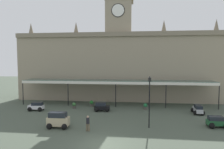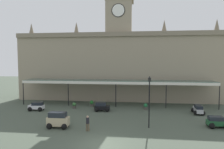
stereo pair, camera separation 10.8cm
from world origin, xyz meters
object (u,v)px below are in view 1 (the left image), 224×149
at_px(car_white_estate, 36,107).
at_px(victorian_lamppost, 149,97).
at_px(car_black_estate, 102,107).
at_px(car_green_estate, 217,122).
at_px(planter_near_kerb, 145,106).
at_px(planter_forecourt_centre, 74,105).
at_px(car_beige_van, 58,121).
at_px(pedestrian_crossing_forecourt, 88,123).
at_px(planter_by_canopy, 91,103).
at_px(car_silver_estate, 198,110).

distance_m(car_white_estate, victorian_lamppost, 17.42).
xyz_separation_m(car_black_estate, victorian_lamppost, (6.36, -6.46, 2.96)).
bearing_deg(car_green_estate, planter_near_kerb, 136.32).
bearing_deg(car_white_estate, car_green_estate, -11.34).
bearing_deg(planter_forecourt_centre, car_green_estate, -19.48).
bearing_deg(car_black_estate, planter_near_kerb, 13.71).
bearing_deg(car_beige_van, car_white_estate, 132.02).
relative_size(pedestrian_crossing_forecourt, victorian_lamppost, 0.29).
distance_m(car_black_estate, planter_by_canopy, 3.56).
relative_size(pedestrian_crossing_forecourt, planter_near_kerb, 1.74).
distance_m(car_green_estate, pedestrian_crossing_forecourt, 14.40).
height_order(car_beige_van, car_silver_estate, car_beige_van).
bearing_deg(planter_by_canopy, car_green_estate, -27.32).
bearing_deg(planter_forecourt_centre, planter_by_canopy, 36.72).
xyz_separation_m(car_green_estate, pedestrian_crossing_forecourt, (-14.15, -2.66, 0.34)).
distance_m(car_white_estate, planter_forecourt_centre, 5.55).
height_order(planter_forecourt_centre, planter_near_kerb, same).
relative_size(car_green_estate, pedestrian_crossing_forecourt, 1.35).
bearing_deg(car_beige_van, planter_near_kerb, 41.91).
relative_size(car_black_estate, car_white_estate, 1.00).
bearing_deg(planter_forecourt_centre, pedestrian_crossing_forecourt, -64.55).
bearing_deg(planter_forecourt_centre, planter_near_kerb, 2.92).
relative_size(victorian_lamppost, planter_near_kerb, 6.01).
bearing_deg(victorian_lamppost, planter_forecourt_centre, 145.62).
relative_size(car_black_estate, victorian_lamppost, 0.40).
distance_m(car_white_estate, planter_by_canopy, 8.44).
height_order(car_green_estate, planter_near_kerb, car_green_estate).
xyz_separation_m(car_beige_van, planter_by_canopy, (1.51, 10.37, -0.32)).
xyz_separation_m(car_beige_van, planter_near_kerb, (10.20, 9.16, -0.32)).
xyz_separation_m(car_beige_van, car_green_estate, (17.66, 2.03, -0.24)).
relative_size(car_black_estate, planter_forecourt_centre, 2.38).
distance_m(pedestrian_crossing_forecourt, planter_by_canopy, 11.19).
xyz_separation_m(victorian_lamppost, planter_near_kerb, (0.14, 8.05, -3.03)).
height_order(car_silver_estate, planter_forecourt_centre, car_silver_estate).
distance_m(car_white_estate, planter_near_kerb, 16.50).
distance_m(car_silver_estate, pedestrian_crossing_forecourt, 16.12).
height_order(planter_near_kerb, planter_by_canopy, same).
bearing_deg(car_black_estate, car_beige_van, -116.07).
relative_size(car_silver_estate, victorian_lamppost, 0.40).
bearing_deg(planter_forecourt_centre, victorian_lamppost, -34.38).
xyz_separation_m(car_black_estate, planter_forecourt_centre, (-4.58, 1.02, -0.07)).
bearing_deg(pedestrian_crossing_forecourt, planter_by_canopy, 100.30).
height_order(car_beige_van, planter_by_canopy, car_beige_van).
bearing_deg(car_white_estate, planter_near_kerb, 8.19).
xyz_separation_m(pedestrian_crossing_forecourt, planter_near_kerb, (6.69, 9.78, -0.42)).
height_order(pedestrian_crossing_forecourt, victorian_lamppost, victorian_lamppost).
bearing_deg(car_beige_van, car_silver_estate, 23.51).
distance_m(car_black_estate, car_green_estate, 15.01).
bearing_deg(car_beige_van, car_black_estate, 63.93).
distance_m(planter_near_kerb, planter_by_canopy, 8.77).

